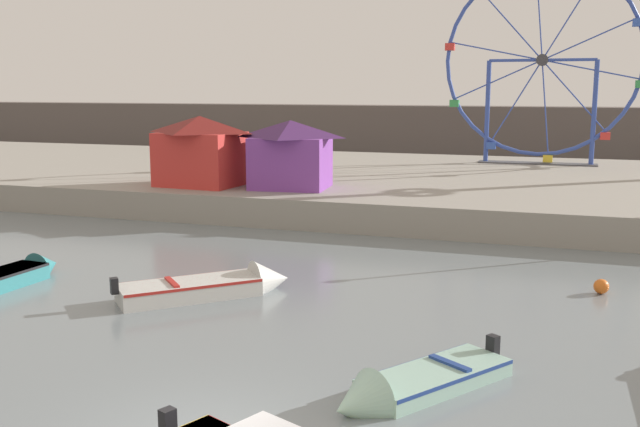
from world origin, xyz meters
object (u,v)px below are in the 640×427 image
Objects in this scene: motorboat_pale_grey at (219,285)px; carnival_booth_red_striped at (200,150)px; mooring_buoy_orange at (601,286)px; carnival_booth_purple_stall at (291,153)px; motorboat_teal_painted at (12,276)px; ferris_wheel_blue_frame at (542,64)px; motorboat_seafoam at (405,387)px.

carnival_booth_red_striped is (-7.19, 12.62, 2.74)m from motorboat_pale_grey.
motorboat_pale_grey is 11.17m from mooring_buoy_orange.
carnival_booth_purple_stall reaches higher than mooring_buoy_orange.
mooring_buoy_orange is at bearing -70.95° from motorboat_teal_painted.
carnival_booth_red_striped is at bearing 153.22° from mooring_buoy_orange.
carnival_booth_purple_stall is at bearing 57.68° from motorboat_pale_grey.
motorboat_teal_painted is 17.69m from mooring_buoy_orange.
motorboat_teal_painted is at bearing -110.45° from carnival_booth_purple_stall.
motorboat_teal_painted is 14.87m from carnival_booth_purple_stall.
carnival_booth_red_striped reaches higher than carnival_booth_purple_stall.
carnival_booth_purple_stall is (-2.77, 13.13, 2.66)m from motorboat_pale_grey.
carnival_booth_purple_stall is at bearing -125.19° from ferris_wheel_blue_frame.
carnival_booth_red_striped reaches higher than motorboat_seafoam.
motorboat_teal_painted is at bearing -116.13° from ferris_wheel_blue_frame.
ferris_wheel_blue_frame is (7.73, 28.01, 7.05)m from motorboat_pale_grey.
carnival_booth_red_striped reaches higher than motorboat_teal_painted.
motorboat_pale_grey is at bearing -160.84° from mooring_buoy_orange.
motorboat_pale_grey is 10.27× the size of mooring_buoy_orange.
motorboat_pale_grey is (6.51, 1.01, 0.00)m from motorboat_teal_painted.
motorboat_teal_painted is 33.09m from ferris_wheel_blue_frame.
motorboat_teal_painted is 1.10× the size of carnival_booth_purple_stall.
motorboat_seafoam is 0.95× the size of motorboat_teal_painted.
motorboat_teal_painted is 1.03× the size of carnival_booth_red_striped.
motorboat_pale_grey is 13.68m from carnival_booth_purple_stall.
ferris_wheel_blue_frame is at bearing -148.08° from motorboat_seafoam.
mooring_buoy_orange is at bearing -83.39° from ferris_wheel_blue_frame.
carnival_booth_purple_stall is (-9.39, 18.37, 2.74)m from motorboat_seafoam.
ferris_wheel_blue_frame is 25.52m from mooring_buoy_orange.
motorboat_teal_painted is at bearing -164.66° from mooring_buoy_orange.
motorboat_teal_painted is at bearing -74.01° from motorboat_seafoam.
motorboat_teal_painted is 10.07× the size of mooring_buoy_orange.
carnival_booth_purple_stall is (3.74, 14.14, 2.66)m from motorboat_teal_painted.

